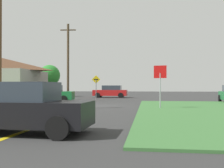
{
  "coord_description": "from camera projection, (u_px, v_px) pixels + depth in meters",
  "views": [
    {
      "loc": [
        4.03,
        -20.1,
        1.48
      ],
      "look_at": [
        0.76,
        4.46,
        1.71
      ],
      "focal_mm": 42.75,
      "sensor_mm": 36.0,
      "label": 1
    }
  ],
  "objects": [
    {
      "name": "utility_pole_mid",
      "position": [
        68.0,
        60.0,
        30.79
      ],
      "size": [
        1.8,
        0.3,
        8.73
      ],
      "color": "#4C3C29",
      "rests_on": "ground"
    },
    {
      "name": "stop_sign",
      "position": [
        160.0,
        78.0,
        17.41
      ],
      "size": [
        0.82,
        0.16,
        2.85
      ],
      "rotation": [
        0.0,
        0.0,
        2.99
      ],
      "color": "#9EA0A8",
      "rests_on": "ground"
    },
    {
      "name": "oak_tree_left",
      "position": [
        50.0,
        76.0,
        38.35
      ],
      "size": [
        3.0,
        3.0,
        4.6
      ],
      "color": "brown",
      "rests_on": "ground"
    },
    {
      "name": "parked_car_near_building",
      "position": [
        49.0,
        94.0,
        25.02
      ],
      "size": [
        4.66,
        2.6,
        1.62
      ],
      "rotation": [
        0.0,
        0.0,
        0.13
      ],
      "color": "#196B33",
      "rests_on": "ground"
    },
    {
      "name": "lane_stripe_center",
      "position": [
        61.0,
        118.0,
        12.51
      ],
      "size": [
        0.2,
        14.0,
        0.01
      ],
      "primitive_type": "cube",
      "color": "yellow",
      "rests_on": "ground"
    },
    {
      "name": "ground_plane",
      "position": [
        95.0,
        106.0,
        20.44
      ],
      "size": [
        120.0,
        120.0,
        0.0
      ],
      "primitive_type": "plane",
      "color": "#313131"
    },
    {
      "name": "car_approaching_junction",
      "position": [
        111.0,
        92.0,
        35.76
      ],
      "size": [
        4.5,
        2.16,
        1.62
      ],
      "rotation": [
        0.0,
        0.0,
        3.13
      ],
      "color": "red",
      "rests_on": "ground"
    },
    {
      "name": "direction_sign",
      "position": [
        96.0,
        85.0,
        28.62
      ],
      "size": [
        0.9,
        0.19,
        2.69
      ],
      "color": "slate",
      "rests_on": "ground"
    },
    {
      "name": "car_behind_on_main_road",
      "position": [
        24.0,
        108.0,
        8.38
      ],
      "size": [
        4.15,
        2.02,
        1.62
      ],
      "rotation": [
        0.0,
        0.0,
        -0.04
      ],
      "color": "black",
      "rests_on": "ground"
    }
  ]
}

